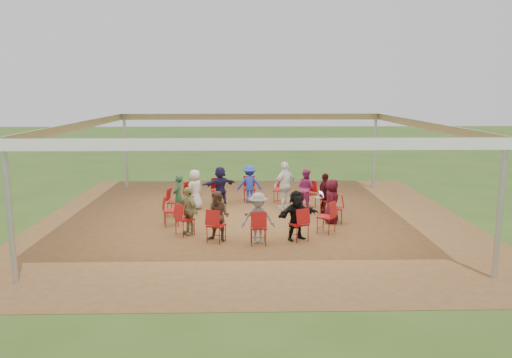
{
  "coord_description": "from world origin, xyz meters",
  "views": [
    {
      "loc": [
        -0.27,
        -14.87,
        3.92
      ],
      "look_at": [
        0.09,
        0.3,
        1.22
      ],
      "focal_mm": 35.0,
      "sensor_mm": 36.0,
      "label": 1
    }
  ],
  "objects_px": {
    "person_seated_7": "(218,216)",
    "chair_3": "(249,189)",
    "chair_7": "(171,211)",
    "standing_person": "(285,186)",
    "chair_0": "(328,200)",
    "person_seated_0": "(325,194)",
    "chair_1": "(308,194)",
    "chair_10": "(258,227)",
    "cable_coil": "(249,215)",
    "chair_6": "(175,202)",
    "person_seated_6": "(188,211)",
    "person_seated_10": "(332,201)",
    "laptop": "(320,196)",
    "chair_5": "(192,196)",
    "chair_9": "(216,226)",
    "person_seated_9": "(296,215)",
    "chair_2": "(280,190)",
    "person_seated_8": "(258,218)",
    "chair_8": "(185,219)",
    "chair_11": "(299,224)",
    "chair_12": "(326,217)",
    "person_seated_2": "(250,184)",
    "person_seated_3": "(220,186)",
    "chair_4": "(219,191)",
    "chair_13": "(336,209)",
    "person_seated_4": "(195,190)",
    "person_seated_1": "(306,188)"
  },
  "relations": [
    {
      "from": "chair_1",
      "to": "person_seated_7",
      "type": "height_order",
      "value": "person_seated_7"
    },
    {
      "from": "chair_1",
      "to": "chair_8",
      "type": "xyz_separation_m",
      "value": [
        -3.79,
        -3.25,
        0.0
      ]
    },
    {
      "from": "chair_3",
      "to": "cable_coil",
      "type": "height_order",
      "value": "chair_3"
    },
    {
      "from": "chair_12",
      "to": "person_seated_2",
      "type": "relative_size",
      "value": 0.68
    },
    {
      "from": "chair_2",
      "to": "person_seated_8",
      "type": "distance_m",
      "value": 4.75
    },
    {
      "from": "chair_4",
      "to": "chair_9",
      "type": "distance_m",
      "value": 4.5
    },
    {
      "from": "chair_4",
      "to": "chair_12",
      "type": "xyz_separation_m",
      "value": [
        3.16,
        -3.7,
        0.0
      ]
    },
    {
      "from": "chair_2",
      "to": "chair_3",
      "type": "distance_m",
      "value": 1.11
    },
    {
      "from": "chair_6",
      "to": "person_seated_8",
      "type": "relative_size",
      "value": 0.68
    },
    {
      "from": "person_seated_10",
      "to": "laptop",
      "type": "distance_m",
      "value": 1.03
    },
    {
      "from": "chair_10",
      "to": "person_seated_7",
      "type": "bearing_deg",
      "value": 160.98
    },
    {
      "from": "chair_6",
      "to": "chair_8",
      "type": "xyz_separation_m",
      "value": [
        0.55,
        -2.09,
        0.0
      ]
    },
    {
      "from": "chair_2",
      "to": "chair_11",
      "type": "height_order",
      "value": "same"
    },
    {
      "from": "laptop",
      "to": "chair_5",
      "type": "bearing_deg",
      "value": 62.62
    },
    {
      "from": "chair_0",
      "to": "person_seated_0",
      "type": "xyz_separation_m",
      "value": [
        -0.12,
        -0.03,
        0.22
      ]
    },
    {
      "from": "person_seated_1",
      "to": "chair_11",
      "type": "bearing_deg",
      "value": 129.7
    },
    {
      "from": "chair_8",
      "to": "cable_coil",
      "type": "height_order",
      "value": "chair_8"
    },
    {
      "from": "person_seated_7",
      "to": "chair_3",
      "type": "bearing_deg",
      "value": 103.18
    },
    {
      "from": "chair_2",
      "to": "chair_5",
      "type": "xyz_separation_m",
      "value": [
        -3.01,
        -0.8,
        0.0
      ]
    },
    {
      "from": "chair_4",
      "to": "chair_8",
      "type": "height_order",
      "value": "same"
    },
    {
      "from": "laptop",
      "to": "chair_13",
      "type": "bearing_deg",
      "value": -178.01
    },
    {
      "from": "person_seated_0",
      "to": "person_seated_8",
      "type": "xyz_separation_m",
      "value": [
        -2.21,
        -2.98,
        0.0
      ]
    },
    {
      "from": "chair_3",
      "to": "person_seated_2",
      "type": "bearing_deg",
      "value": 90.0
    },
    {
      "from": "chair_13",
      "to": "person_seated_10",
      "type": "bearing_deg",
      "value": 90.0
    },
    {
      "from": "person_seated_10",
      "to": "laptop",
      "type": "height_order",
      "value": "person_seated_10"
    },
    {
      "from": "chair_8",
      "to": "person_seated_8",
      "type": "distance_m",
      "value": 2.13
    },
    {
      "from": "chair_9",
      "to": "person_seated_4",
      "type": "bearing_deg",
      "value": 127.45
    },
    {
      "from": "chair_6",
      "to": "person_seated_7",
      "type": "height_order",
      "value": "person_seated_7"
    },
    {
      "from": "chair_5",
      "to": "chair_9",
      "type": "distance_m",
      "value": 3.9
    },
    {
      "from": "standing_person",
      "to": "person_seated_9",
      "type": "bearing_deg",
      "value": 56.54
    },
    {
      "from": "chair_10",
      "to": "chair_3",
      "type": "bearing_deg",
      "value": 90.0
    },
    {
      "from": "chair_1",
      "to": "cable_coil",
      "type": "bearing_deg",
      "value": 77.4
    },
    {
      "from": "chair_3",
      "to": "chair_7",
      "type": "height_order",
      "value": "same"
    },
    {
      "from": "chair_1",
      "to": "chair_7",
      "type": "relative_size",
      "value": 1.0
    },
    {
      "from": "chair_11",
      "to": "standing_person",
      "type": "xyz_separation_m",
      "value": [
        -0.07,
        3.57,
        0.35
      ]
    },
    {
      "from": "chair_7",
      "to": "standing_person",
      "type": "bearing_deg",
      "value": 104.89
    },
    {
      "from": "chair_0",
      "to": "chair_11",
      "type": "height_order",
      "value": "same"
    },
    {
      "from": "chair_10",
      "to": "person_seated_9",
      "type": "height_order",
      "value": "person_seated_9"
    },
    {
      "from": "chair_6",
      "to": "person_seated_3",
      "type": "distance_m",
      "value": 2.13
    },
    {
      "from": "person_seated_2",
      "to": "person_seated_3",
      "type": "bearing_deg",
      "value": 12.86
    },
    {
      "from": "chair_9",
      "to": "chair_10",
      "type": "relative_size",
      "value": 1.0
    },
    {
      "from": "person_seated_0",
      "to": "laptop",
      "type": "xyz_separation_m",
      "value": [
        -0.16,
        -0.04,
        -0.04
      ]
    },
    {
      "from": "chair_11",
      "to": "person_seated_8",
      "type": "xyz_separation_m",
      "value": [
        -1.08,
        -0.16,
        0.22
      ]
    },
    {
      "from": "chair_11",
      "to": "chair_5",
      "type": "bearing_deg",
      "value": 102.86
    },
    {
      "from": "chair_0",
      "to": "person_seated_0",
      "type": "bearing_deg",
      "value": 90.0
    },
    {
      "from": "chair_6",
      "to": "person_seated_6",
      "type": "relative_size",
      "value": 0.68
    },
    {
      "from": "chair_3",
      "to": "chair_2",
      "type": "bearing_deg",
      "value": 167.14
    },
    {
      "from": "standing_person",
      "to": "cable_coil",
      "type": "xyz_separation_m",
      "value": [
        -1.21,
        -0.81,
        -0.78
      ]
    },
    {
      "from": "chair_4",
      "to": "chair_8",
      "type": "xyz_separation_m",
      "value": [
        -0.74,
        -3.83,
        0.0
      ]
    },
    {
      "from": "chair_4",
      "to": "chair_9",
      "type": "xyz_separation_m",
      "value": [
        0.16,
        -4.49,
        0.0
      ]
    }
  ]
}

